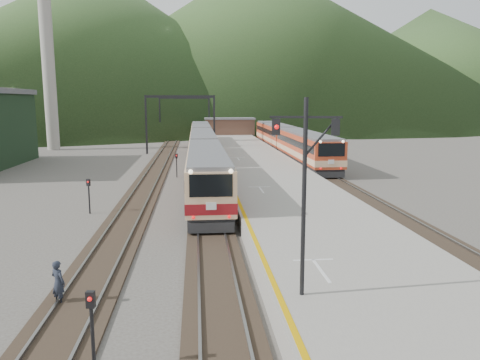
{
  "coord_description": "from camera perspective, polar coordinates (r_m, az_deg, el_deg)",
  "views": [
    {
      "loc": [
        -0.74,
        -10.14,
        7.2
      ],
      "look_at": [
        2.14,
        20.46,
        2.0
      ],
      "focal_mm": 35.0,
      "sensor_mm": 36.0,
      "label": 1
    }
  ],
  "objects": [
    {
      "name": "short_signal_b",
      "position": [
        44.9,
        -7.74,
        2.18
      ],
      "size": [
        0.26,
        0.23,
        2.27
      ],
      "color": "black",
      "rests_on": "ground"
    },
    {
      "name": "signal_mast",
      "position": [
        14.67,
        7.86,
        0.4
      ],
      "size": [
        2.16,
        0.61,
        6.32
      ],
      "color": "black",
      "rests_on": "platform"
    },
    {
      "name": "worker",
      "position": [
        18.22,
        -21.28,
        -11.58
      ],
      "size": [
        0.71,
        0.66,
        1.64
      ],
      "primitive_type": "imported",
      "rotation": [
        0.0,
        0.0,
        2.52
      ],
      "color": "#212633",
      "rests_on": "ground"
    },
    {
      "name": "platform",
      "position": [
        49.02,
        2.11,
        1.74
      ],
      "size": [
        8.0,
        100.0,
        1.0
      ],
      "primitive_type": "cube",
      "color": "gray",
      "rests_on": "ground"
    },
    {
      "name": "smokestack",
      "position": [
        75.61,
        -22.46,
        14.82
      ],
      "size": [
        1.8,
        1.8,
        30.0
      ],
      "primitive_type": "cylinder",
      "color": "#9E998E",
      "rests_on": "ground"
    },
    {
      "name": "short_signal_a",
      "position": [
        13.52,
        -17.63,
        -15.98
      ],
      "size": [
        0.24,
        0.19,
        2.27
      ],
      "color": "black",
      "rests_on": "ground"
    },
    {
      "name": "hill_b",
      "position": [
        243.99,
        1.99,
        16.73
      ],
      "size": [
        220.0,
        220.0,
        75.0
      ],
      "primitive_type": "cone",
      "color": "#2A471F",
      "rests_on": "ground"
    },
    {
      "name": "gantry_far",
      "position": [
        90.18,
        -6.79,
        8.51
      ],
      "size": [
        9.55,
        0.25,
        8.0
      ],
      "color": "black",
      "rests_on": "ground"
    },
    {
      "name": "track_second",
      "position": [
        52.1,
        8.27,
        1.64
      ],
      "size": [
        2.6,
        200.0,
        0.23
      ],
      "color": "black",
      "rests_on": "ground"
    },
    {
      "name": "track_far",
      "position": [
        50.82,
        -10.13,
        1.39
      ],
      "size": [
        2.6,
        200.0,
        0.23
      ],
      "color": "black",
      "rests_on": "ground"
    },
    {
      "name": "track_main",
      "position": [
        50.65,
        -4.48,
        1.48
      ],
      "size": [
        2.6,
        200.0,
        0.23
      ],
      "color": "black",
      "rests_on": "ground"
    },
    {
      "name": "main_train",
      "position": [
        52.95,
        -4.56,
        3.86
      ],
      "size": [
        2.78,
        57.09,
        3.39
      ],
      "color": "#E1B286",
      "rests_on": "track_main"
    },
    {
      "name": "second_train",
      "position": [
        63.25,
        5.83,
        4.9
      ],
      "size": [
        3.01,
        41.04,
        3.68
      ],
      "color": "#BD3F21",
      "rests_on": "track_second"
    },
    {
      "name": "station_shed",
      "position": [
        88.49,
        -1.26,
        6.6
      ],
      "size": [
        9.4,
        4.4,
        3.1
      ],
      "color": "brown",
      "rests_on": "platform"
    },
    {
      "name": "gantry_near",
      "position": [
        65.19,
        -7.3,
        8.11
      ],
      "size": [
        9.55,
        0.25,
        8.0
      ],
      "color": "black",
      "rests_on": "ground"
    },
    {
      "name": "short_signal_c",
      "position": [
        31.6,
        -17.95,
        -1.33
      ],
      "size": [
        0.27,
        0.23,
        2.27
      ],
      "color": "black",
      "rests_on": "ground"
    },
    {
      "name": "hill_a",
      "position": [
        205.22,
        -17.01,
        15.58
      ],
      "size": [
        180.0,
        180.0,
        60.0
      ],
      "primitive_type": "cone",
      "color": "#2A471F",
      "rests_on": "ground"
    },
    {
      "name": "hill_c",
      "position": [
        247.07,
        21.87,
        13.06
      ],
      "size": [
        160.0,
        160.0,
        50.0
      ],
      "primitive_type": "cone",
      "color": "#2A471F",
      "rests_on": "ground"
    }
  ]
}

